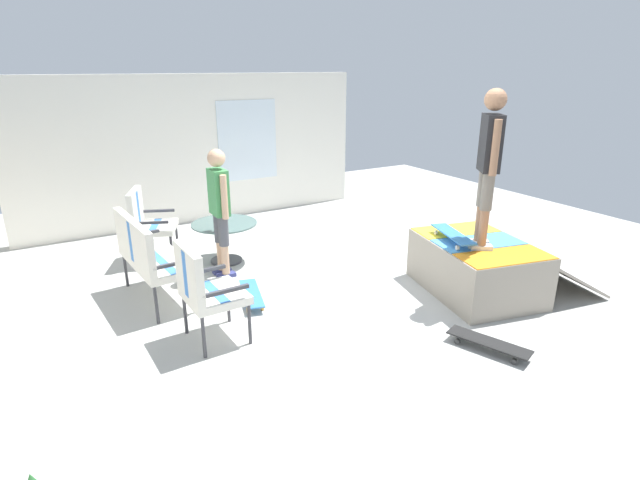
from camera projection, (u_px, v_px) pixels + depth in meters
The scene contains 12 objects.
ground_plane at pixel (339, 294), 6.18m from camera, with size 12.00×12.00×0.10m, color #B2B2AD.
house_facade at pixel (198, 149), 8.61m from camera, with size 0.23×6.00×2.49m.
skate_ramp at pixel (479, 267), 6.04m from camera, with size 1.84×2.19×0.65m.
patio_bench at pixel (147, 252), 5.69m from camera, with size 1.29×0.65×1.02m.
patio_chair_near_house at pixel (146, 219), 6.92m from camera, with size 0.78×0.75×1.02m.
patio_chair_by_wall at pixel (203, 286), 4.82m from camera, with size 0.64×0.57×1.02m.
patio_table at pixel (225, 234), 6.93m from camera, with size 0.90×0.90×0.57m.
person_watching at pixel (219, 204), 6.29m from camera, with size 0.48×0.24×1.66m.
person_skater at pixel (489, 157), 5.42m from camera, with size 0.41×0.36×1.75m.
skateboard_by_bench at pixel (252, 294), 5.87m from camera, with size 0.82×0.40×0.10m.
skateboard_spare at pixel (489, 343), 4.83m from camera, with size 0.82×0.46×0.10m.
skateboard_on_ramp at pixel (453, 235), 5.90m from camera, with size 0.82×0.44×0.10m.
Camera 1 is at (-4.72, 3.05, 2.62)m, focal length 28.07 mm.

